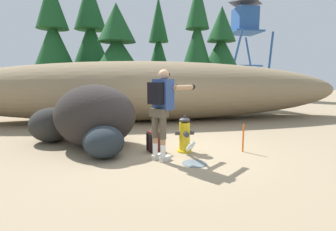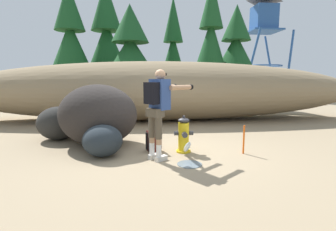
% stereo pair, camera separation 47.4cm
% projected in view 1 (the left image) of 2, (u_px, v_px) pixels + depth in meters
% --- Properties ---
extents(ground_plane, '(56.00, 56.00, 0.04)m').
position_uv_depth(ground_plane, '(170.00, 152.00, 5.49)').
color(ground_plane, '#998466').
extents(dirt_embankment, '(15.46, 3.20, 2.20)m').
position_uv_depth(dirt_embankment, '(151.00, 91.00, 9.50)').
color(dirt_embankment, '#897556').
rests_on(dirt_embankment, ground_plane).
extents(fire_hydrant, '(0.41, 0.36, 0.79)m').
position_uv_depth(fire_hydrant, '(185.00, 135.00, 5.38)').
color(fire_hydrant, gold).
rests_on(fire_hydrant, ground_plane).
extents(hydrant_water_jet, '(0.45, 0.89, 0.45)m').
position_uv_depth(hydrant_water_jet, '(191.00, 151.00, 4.85)').
color(hydrant_water_jet, silver).
rests_on(hydrant_water_jet, ground_plane).
extents(utility_worker, '(0.99, 0.92, 1.73)m').
position_uv_depth(utility_worker, '(162.00, 103.00, 4.75)').
color(utility_worker, beige).
rests_on(utility_worker, ground_plane).
extents(spare_backpack, '(0.35, 0.35, 0.47)m').
position_uv_depth(spare_backpack, '(154.00, 142.00, 5.40)').
color(spare_backpack, '#511E19').
rests_on(spare_backpack, ground_plane).
extents(boulder_large, '(2.38, 2.31, 1.43)m').
position_uv_depth(boulder_large, '(96.00, 116.00, 5.76)').
color(boulder_large, '#292522').
rests_on(boulder_large, ground_plane).
extents(boulder_mid, '(1.21, 1.18, 0.85)m').
position_uv_depth(boulder_mid, '(52.00, 125.00, 6.22)').
color(boulder_mid, '#282825').
rests_on(boulder_mid, ground_plane).
extents(boulder_small, '(1.14, 1.14, 0.64)m').
position_uv_depth(boulder_small, '(104.00, 142.00, 4.96)').
color(boulder_small, '#232B31').
rests_on(boulder_small, ground_plane).
extents(pine_tree_far_left, '(2.44, 2.44, 6.58)m').
position_uv_depth(pine_tree_far_left, '(53.00, 38.00, 12.91)').
color(pine_tree_far_left, '#47331E').
rests_on(pine_tree_far_left, ground_plane).
extents(pine_tree_left, '(2.77, 2.77, 7.24)m').
position_uv_depth(pine_tree_left, '(91.00, 38.00, 14.62)').
color(pine_tree_left, '#47331E').
rests_on(pine_tree_left, ground_plane).
extents(pine_tree_center, '(2.87, 2.87, 5.21)m').
position_uv_depth(pine_tree_center, '(117.00, 49.00, 12.43)').
color(pine_tree_center, '#47331E').
rests_on(pine_tree_center, ground_plane).
extents(pine_tree_right, '(1.86, 1.86, 6.42)m').
position_uv_depth(pine_tree_right, '(159.00, 50.00, 15.40)').
color(pine_tree_right, '#47331E').
rests_on(pine_tree_right, ground_plane).
extents(pine_tree_far_right, '(1.90, 1.90, 6.62)m').
position_uv_depth(pine_tree_far_right, '(197.00, 37.00, 13.17)').
color(pine_tree_far_right, '#47331E').
rests_on(pine_tree_far_right, ground_plane).
extents(pine_tree_ridge_end, '(2.39, 2.39, 5.43)m').
position_uv_depth(pine_tree_ridge_end, '(221.00, 48.00, 13.75)').
color(pine_tree_ridge_end, '#47331E').
rests_on(pine_tree_ridge_end, ground_plane).
extents(watchtower, '(3.91, 3.91, 8.09)m').
position_uv_depth(watchtower, '(245.00, 22.00, 19.76)').
color(watchtower, '#285193').
rests_on(watchtower, ground_plane).
extents(survey_stake, '(0.04, 0.04, 0.60)m').
position_uv_depth(survey_stake, '(243.00, 138.00, 5.38)').
color(survey_stake, '#E55914').
rests_on(survey_stake, ground_plane).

